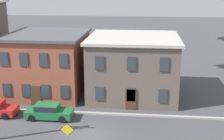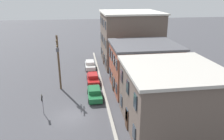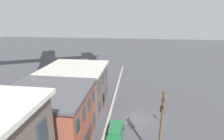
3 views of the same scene
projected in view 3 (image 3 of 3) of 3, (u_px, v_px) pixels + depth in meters
name	position (u px, v px, depth m)	size (l,w,h in m)	color
ground_plane	(139.00, 119.00, 26.04)	(200.00, 200.00, 0.00)	#424247
kerb_strip	(109.00, 116.00, 26.60)	(56.00, 0.36, 0.16)	#9E998E
apartment_midblock	(49.00, 118.00, 20.06)	(8.76, 9.52, 6.98)	brown
apartment_far	(76.00, 86.00, 29.49)	(10.01, 9.84, 6.76)	#66564C
car_green	(115.00, 131.00, 22.02)	(4.40, 1.92, 1.43)	#1E6638
caution_sign	(164.00, 113.00, 24.17)	(1.04, 0.08, 2.66)	slate
utility_pole	(161.00, 125.00, 16.76)	(2.40, 0.44, 8.20)	brown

